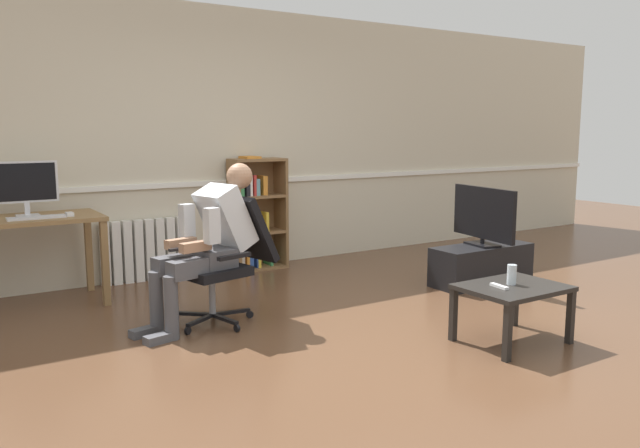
% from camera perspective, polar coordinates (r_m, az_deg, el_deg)
% --- Properties ---
extents(ground_plane, '(18.00, 18.00, 0.00)m').
position_cam_1_polar(ground_plane, '(4.54, 4.26, -10.29)').
color(ground_plane, brown).
extents(back_wall, '(12.00, 0.13, 2.70)m').
position_cam_1_polar(back_wall, '(6.61, -9.63, 7.44)').
color(back_wall, beige).
rests_on(back_wall, ground_plane).
extents(computer_desk, '(1.12, 0.67, 0.76)m').
position_cam_1_polar(computer_desk, '(5.69, -24.87, -0.55)').
color(computer_desk, olive).
rests_on(computer_desk, ground_plane).
extents(imac_monitor, '(0.51, 0.14, 0.45)m').
position_cam_1_polar(imac_monitor, '(5.72, -25.18, 3.28)').
color(imac_monitor, silver).
rests_on(imac_monitor, computer_desk).
extents(keyboard, '(0.44, 0.12, 0.02)m').
position_cam_1_polar(keyboard, '(5.54, -24.34, 0.54)').
color(keyboard, silver).
rests_on(keyboard, computer_desk).
extents(computer_mouse, '(0.06, 0.10, 0.03)m').
position_cam_1_polar(computer_mouse, '(5.60, -21.80, 0.84)').
color(computer_mouse, white).
rests_on(computer_mouse, computer_desk).
extents(bookshelf, '(0.58, 0.29, 1.19)m').
position_cam_1_polar(bookshelf, '(6.63, -5.98, 0.75)').
color(bookshelf, brown).
rests_on(bookshelf, ground_plane).
extents(radiator, '(0.82, 0.08, 0.61)m').
position_cam_1_polar(radiator, '(6.34, -15.68, -2.31)').
color(radiator, white).
rests_on(radiator, ground_plane).
extents(office_chair, '(0.83, 0.64, 0.96)m').
position_cam_1_polar(office_chair, '(4.89, -8.34, -2.67)').
color(office_chair, black).
rests_on(office_chair, ground_plane).
extents(person_seated, '(1.02, 0.51, 1.21)m').
position_cam_1_polar(person_seated, '(4.76, -10.13, -1.45)').
color(person_seated, '#4C4C51').
rests_on(person_seated, ground_plane).
extents(tv_stand, '(1.04, 0.38, 0.37)m').
position_cam_1_polar(tv_stand, '(6.22, 14.45, -3.58)').
color(tv_stand, black).
rests_on(tv_stand, ground_plane).
extents(tv_screen, '(0.25, 0.85, 0.56)m').
position_cam_1_polar(tv_screen, '(6.14, 14.63, 0.79)').
color(tv_screen, black).
rests_on(tv_screen, tv_stand).
extents(coffee_table, '(0.70, 0.54, 0.41)m').
position_cam_1_polar(coffee_table, '(4.55, 17.08, -6.02)').
color(coffee_table, black).
rests_on(coffee_table, ground_plane).
extents(drinking_glass, '(0.06, 0.06, 0.14)m').
position_cam_1_polar(drinking_glass, '(4.55, 17.02, -4.42)').
color(drinking_glass, silver).
rests_on(drinking_glass, coffee_table).
extents(spare_remote, '(0.05, 0.15, 0.02)m').
position_cam_1_polar(spare_remote, '(4.45, 15.96, -5.46)').
color(spare_remote, white).
rests_on(spare_remote, coffee_table).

